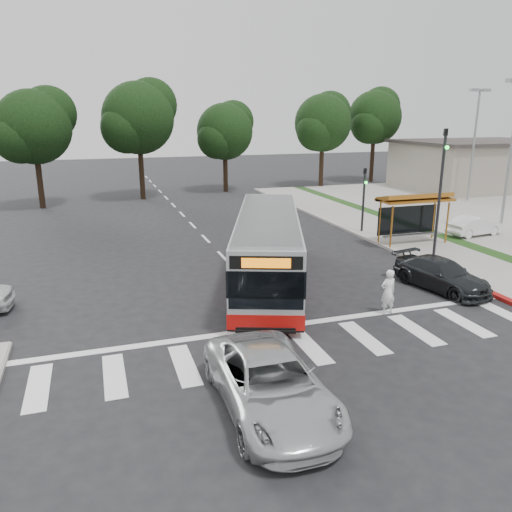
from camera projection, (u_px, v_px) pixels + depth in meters
name	position (u px, v px, depth m)	size (l,w,h in m)	color
ground	(259.00, 294.00, 20.48)	(140.00, 140.00, 0.00)	black
sidewalk_east	(385.00, 232.00, 31.07)	(4.00, 40.00, 0.12)	gray
curb_east	(357.00, 234.00, 30.47)	(0.30, 40.00, 0.15)	#9E9991
curb_east_red	(473.00, 285.00, 21.33)	(0.32, 6.00, 0.15)	maroon
commercial_building	(477.00, 166.00, 48.98)	(14.00, 10.00, 4.40)	gray
building_roof_cap	(480.00, 142.00, 48.34)	(14.60, 10.60, 0.30)	#383330
crosswalk_ladder	(309.00, 346.00, 15.91)	(18.00, 2.60, 0.01)	silver
bus_shelter	(414.00, 203.00, 27.74)	(4.20, 1.60, 2.86)	#9A5B19
traffic_signal_ne_tall	(441.00, 185.00, 23.66)	(0.18, 0.37, 6.50)	black
traffic_signal_ne_short	(364.00, 193.00, 30.44)	(0.18, 0.37, 4.00)	black
lot_light_mid	(475.00, 130.00, 40.69)	(1.90, 0.35, 9.01)	gray
tree_ne_a	(323.00, 122.00, 49.20)	(6.16, 5.74, 9.30)	black
tree_ne_b	(375.00, 116.00, 52.98)	(6.16, 5.74, 10.02)	black
tree_north_a	(139.00, 117.00, 41.83)	(6.60, 6.15, 10.17)	black
tree_north_b	(225.00, 131.00, 46.39)	(5.72, 5.33, 8.43)	black
tree_north_c	(34.00, 126.00, 37.77)	(6.16, 5.74, 9.30)	black
transit_bus	(268.00, 249.00, 21.54)	(2.52, 11.63, 3.00)	silver
pedestrian	(388.00, 292.00, 18.28)	(0.62, 0.41, 1.70)	white
dark_sedan	(441.00, 275.00, 20.95)	(1.79, 4.41, 1.28)	black
silver_suv_south	(271.00, 384.00, 12.27)	(2.42, 5.26, 1.46)	#B0B4B6
parked_car_1	(475.00, 226.00, 29.93)	(1.23, 3.54, 1.17)	silver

